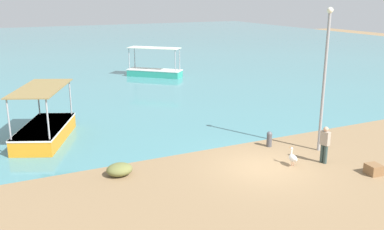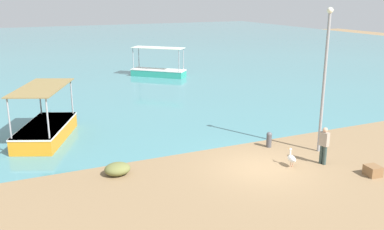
% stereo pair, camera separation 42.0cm
% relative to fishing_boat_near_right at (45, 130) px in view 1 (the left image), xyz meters
% --- Properties ---
extents(ground, '(120.00, 120.00, 0.00)m').
position_rel_fishing_boat_near_right_xyz_m(ground, '(8.02, -7.80, -0.57)').
color(ground, olive).
extents(harbor_water, '(110.00, 90.00, 0.00)m').
position_rel_fishing_boat_near_right_xyz_m(harbor_water, '(8.02, 40.20, -0.57)').
color(harbor_water, teal).
rests_on(harbor_water, ground).
extents(fishing_boat_near_right, '(3.82, 5.28, 2.78)m').
position_rel_fishing_boat_near_right_xyz_m(fishing_boat_near_right, '(0.00, 0.00, 0.00)').
color(fishing_boat_near_right, orange).
rests_on(fishing_boat_near_right, harbor_water).
extents(fishing_boat_outer, '(4.68, 4.49, 2.64)m').
position_rel_fishing_boat_near_right_xyz_m(fishing_boat_outer, '(11.50, 14.42, -0.05)').
color(fishing_boat_outer, teal).
rests_on(fishing_boat_outer, harbor_water).
extents(pelican, '(0.38, 0.80, 0.80)m').
position_rel_fishing_boat_near_right_xyz_m(pelican, '(9.31, -8.22, -0.20)').
color(pelican, '#E0997A').
rests_on(pelican, ground).
extents(lamp_post, '(0.28, 0.28, 6.72)m').
position_rel_fishing_boat_near_right_xyz_m(lamp_post, '(11.70, -7.19, 3.16)').
color(lamp_post, gray).
rests_on(lamp_post, ground).
extents(mooring_bollard, '(0.27, 0.27, 0.78)m').
position_rel_fishing_boat_near_right_xyz_m(mooring_bollard, '(9.85, -5.72, -0.16)').
color(mooring_bollard, '#47474C').
rests_on(mooring_bollard, ground).
extents(fisherman_standing, '(0.30, 0.44, 1.69)m').
position_rel_fishing_boat_near_right_xyz_m(fisherman_standing, '(10.77, -8.54, 0.34)').
color(fisherman_standing, '#314440').
rests_on(fisherman_standing, ground).
extents(net_pile, '(1.09, 0.93, 0.52)m').
position_rel_fishing_boat_near_right_xyz_m(net_pile, '(2.17, -5.93, -0.31)').
color(net_pile, olive).
rests_on(net_pile, ground).
extents(cargo_crate, '(0.62, 0.67, 0.43)m').
position_rel_fishing_boat_near_right_xyz_m(cargo_crate, '(11.78, -10.42, -0.35)').
color(cargo_crate, brown).
rests_on(cargo_crate, ground).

